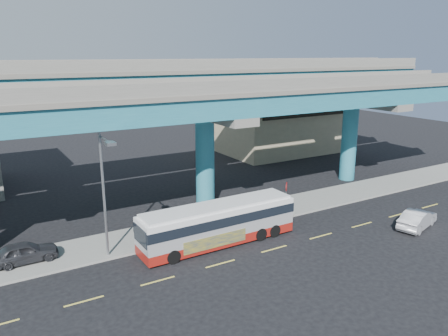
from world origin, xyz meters
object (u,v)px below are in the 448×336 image
transit_bus (219,222)px  street_lamp (105,180)px  parked_car (25,252)px  sedan (417,219)px  stop_sign (286,191)px

transit_bus → street_lamp: (-6.84, 1.22, 3.60)m
parked_car → street_lamp: 6.58m
sedan → street_lamp: size_ratio=0.57×
sedan → parked_car: bearing=55.9°
stop_sign → parked_car: bearing=153.2°
transit_bus → sedan: bearing=-20.5°
street_lamp → stop_sign: street_lamp is taller
sedan → street_lamp: 21.82m
parked_car → street_lamp: (4.49, -2.10, 4.32)m
transit_bus → stop_sign: transit_bus is taller
stop_sign → transit_bus: bearing=172.8°
transit_bus → parked_car: transit_bus is taller
transit_bus → parked_car: bearing=163.0°
sedan → parked_car: 26.28m
parked_car → street_lamp: size_ratio=0.49×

